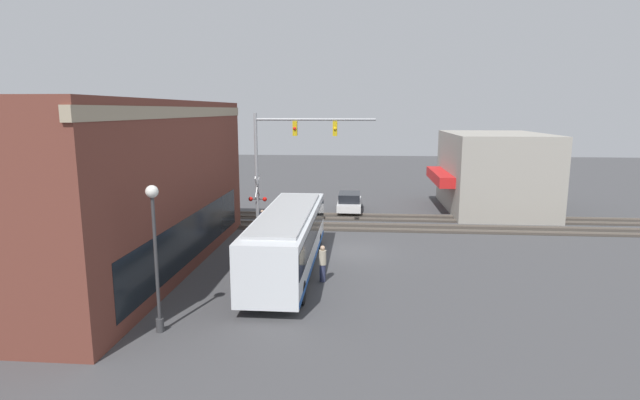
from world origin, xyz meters
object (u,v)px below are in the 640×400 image
pedestrian_near_bus (323,263)px  pedestrian_at_crossing (262,222)px  crossing_signal (258,199)px  parked_car_white (349,202)px  city_bus (288,238)px  streetlamp (155,246)px

pedestrian_near_bus → pedestrian_at_crossing: pedestrian_near_bus is taller
crossing_signal → parked_car_white: size_ratio=0.82×
city_bus → pedestrian_near_bus: city_bus is taller
city_bus → pedestrian_near_bus: size_ratio=6.92×
city_bus → crossing_signal: crossing_signal is taller
crossing_signal → parked_car_white: 9.92m
crossing_signal → parked_car_white: crossing_signal is taller
streetlamp → pedestrian_at_crossing: bearing=-3.7°
parked_car_white → pedestrian_at_crossing: size_ratio=2.81×
city_bus → crossing_signal: (7.18, 2.97, 0.61)m
streetlamp → parked_car_white: bearing=-15.5°
pedestrian_at_crossing → crossing_signal: bearing=57.2°
parked_car_white → pedestrian_at_crossing: pedestrian_at_crossing is taller
parked_car_white → pedestrian_at_crossing: (-8.24, 5.27, 0.16)m
pedestrian_at_crossing → pedestrian_near_bus: bearing=-151.7°
parked_car_white → city_bus: bearing=170.3°
crossing_signal → streetlamp: bearing=177.6°
parked_car_white → pedestrian_near_bus: pedestrian_near_bus is taller
streetlamp → pedestrian_near_bus: (5.78, -5.37, -2.28)m
pedestrian_near_bus → pedestrian_at_crossing: bearing=28.3°
pedestrian_near_bus → city_bus: bearing=54.3°
streetlamp → pedestrian_near_bus: streetlamp is taller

